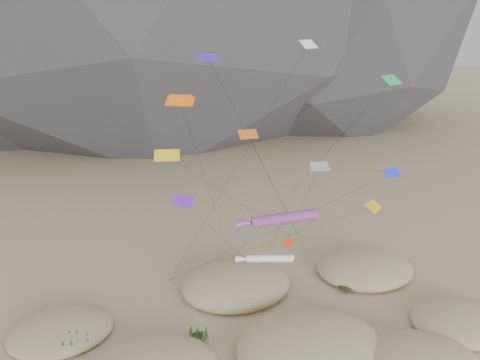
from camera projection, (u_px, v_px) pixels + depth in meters
name	position (u px, v px, depth m)	size (l,w,h in m)	color
dunes	(278.00, 347.00, 46.99)	(52.72, 38.07, 3.95)	#CCB789
dune_grass	(275.00, 345.00, 47.01)	(42.66, 26.37, 1.55)	black
kite_stakes	(254.00, 256.00, 66.27)	(20.67, 5.83, 0.30)	#3F2D1E
rainbow_tube_kite	(280.00, 219.00, 47.36)	(8.63, 15.32, 13.69)	red
white_tube_kite	(266.00, 259.00, 47.52)	(5.61, 18.95, 9.45)	white
orange_parafoil	(180.00, 102.00, 49.35)	(9.90, 12.90, 24.38)	orange
multi_parafoil	(318.00, 168.00, 51.69)	(2.83, 13.47, 16.99)	orange
delta_kites	(285.00, 145.00, 49.04)	(28.25, 21.08, 29.87)	#D55614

